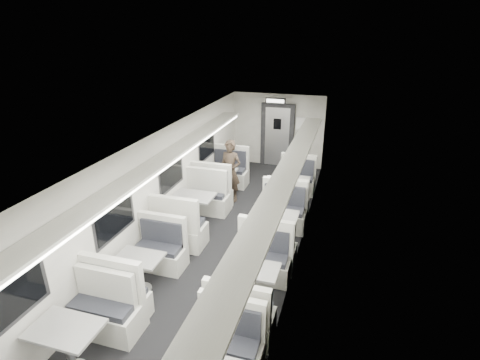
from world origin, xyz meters
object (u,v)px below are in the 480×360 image
Objects in this scene: booth_left_d at (69,350)px; booth_right_b at (276,229)px; booth_left_a at (220,182)px; booth_left_c at (141,273)px; booth_right_a at (292,191)px; vestibule_door at (277,136)px; booth_left_b at (194,211)px; passenger at (230,171)px; booth_right_c at (253,285)px; exit_sign at (276,101)px.

booth_left_d is 1.03× the size of booth_right_b.
booth_left_a is 1.11× the size of booth_left_c.
booth_right_b is at bearing -46.16° from booth_left_a.
booth_right_a is at bearing 2.40° from booth_left_a.
booth_left_a is 1.04× the size of vestibule_door.
passenger reaches higher than booth_left_b.
booth_left_a is 1.08× the size of booth_right_c.
booth_left_a is at bearing -109.24° from vestibule_door.
booth_right_c is at bearing 45.60° from booth_left_d.
booth_right_b is at bearing 63.15° from booth_left_d.
booth_left_b reaches higher than booth_right_b.
booth_left_d is at bearing -96.78° from exit_sign.
booth_left_a is 0.99× the size of booth_left_d.
booth_right_a reaches higher than booth_left_c.
passenger is at bearing 113.35° from booth_right_c.
booth_left_d reaches higher than booth_right_c.
booth_left_b is 1.04× the size of booth_left_d.
booth_left_a reaches higher than booth_right_c.
booth_right_b is 1.06× the size of booth_right_c.
booth_left_d is 8.68m from exit_sign.
booth_left_a is 3.54× the size of exit_sign.
booth_right_c is 3.28× the size of exit_sign.
booth_left_c is 4.75m from booth_right_a.
vestibule_door is at bearing 101.43° from booth_right_b.
vestibule_door is (1.00, 2.86, 0.65)m from booth_left_a.
booth_left_d reaches higher than booth_right_b.
exit_sign is at bearing 81.38° from booth_left_c.
booth_left_b is 1.13× the size of booth_right_a.
booth_left_a is at bearing 162.47° from passenger.
passenger is 3.13m from vestibule_door.
booth_left_b is at bearing 90.00° from booth_left_c.
passenger reaches higher than booth_right_c.
booth_right_a is 0.96× the size of vestibule_door.
booth_left_c is at bearing -133.08° from booth_right_b.
exit_sign reaches higher than booth_left_a.
booth_left_c is 3.20× the size of exit_sign.
booth_right_c is (0.00, -1.91, -0.02)m from booth_right_b.
booth_right_a is 3.27× the size of exit_sign.
booth_left_c is (0.00, -4.22, -0.04)m from booth_left_a.
booth_right_c is 6.96m from vestibule_door.
vestibule_door reaches higher than booth_left_d.
exit_sign is (-1.00, 4.46, 1.89)m from booth_right_b.
vestibule_door reaches higher than booth_left_b.
booth_right_a is (2.00, 6.12, -0.03)m from booth_left_d.
booth_left_b is (0.00, -1.81, 0.02)m from booth_left_a.
booth_right_b reaches higher than booth_left_c.
booth_right_c reaches higher than booth_left_c.
passenger is at bearing -28.14° from booth_left_a.
exit_sign reaches higher than booth_left_d.
vestibule_door reaches higher than passenger.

